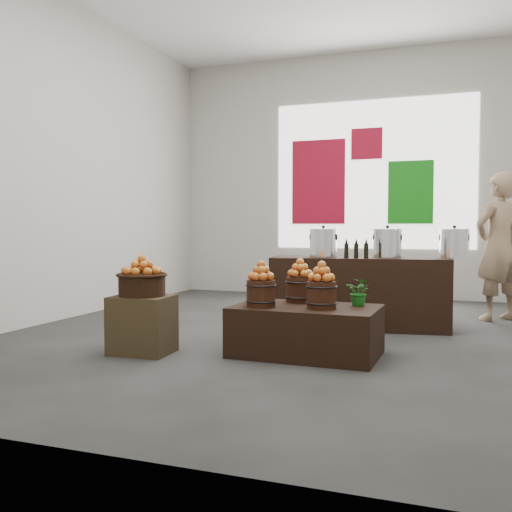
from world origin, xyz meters
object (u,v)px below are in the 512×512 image
(wicker_basket, at_px, (142,285))
(stock_pot_right, at_px, (454,244))
(crate, at_px, (142,325))
(counter, at_px, (359,293))
(shopper, at_px, (498,247))
(stock_pot_center, at_px, (387,244))
(display_table, at_px, (306,331))
(stock_pot_left, at_px, (323,244))

(wicker_basket, xyz_separation_m, stock_pot_right, (2.65, 2.14, 0.34))
(crate, height_order, counter, counter)
(wicker_basket, xyz_separation_m, shopper, (3.16, 3.08, 0.29))
(counter, distance_m, stock_pot_center, 0.64)
(wicker_basket, distance_m, shopper, 4.42)
(display_table, distance_m, shopper, 3.24)
(wicker_basket, bearing_deg, display_table, 16.76)
(crate, relative_size, stock_pot_center, 1.73)
(stock_pot_left, distance_m, stock_pot_center, 0.72)
(stock_pot_right, bearing_deg, stock_pot_left, -171.08)
(counter, xyz_separation_m, stock_pot_left, (-0.40, -0.06, 0.56))
(stock_pot_left, bearing_deg, stock_pot_center, 8.92)
(crate, relative_size, display_table, 0.41)
(stock_pot_center, bearing_deg, wicker_basket, -133.74)
(wicker_basket, bearing_deg, stock_pot_left, 57.27)
(counter, relative_size, shopper, 1.08)
(display_table, distance_m, counter, 1.58)
(crate, relative_size, stock_pot_left, 1.73)
(stock_pot_left, relative_size, stock_pot_right, 1.00)
(counter, bearing_deg, stock_pot_right, -0.00)
(stock_pot_center, bearing_deg, stock_pot_right, 8.92)
(stock_pot_left, xyz_separation_m, stock_pot_right, (1.42, 0.22, 0.00))
(stock_pot_center, bearing_deg, counter, -171.08)
(counter, height_order, stock_pot_center, stock_pot_center)
(shopper, bearing_deg, stock_pot_right, 20.15)
(crate, height_order, stock_pot_center, stock_pot_center)
(counter, distance_m, shopper, 1.94)
(crate, relative_size, stock_pot_right, 1.73)
(wicker_basket, bearing_deg, stock_pot_center, 46.26)
(wicker_basket, bearing_deg, counter, 50.52)
(crate, bearing_deg, stock_pot_left, 57.27)
(display_table, bearing_deg, stock_pot_center, 73.42)
(counter, xyz_separation_m, stock_pot_center, (0.31, 0.05, 0.56))
(wicker_basket, height_order, stock_pot_right, stock_pot_right)
(stock_pot_left, distance_m, stock_pot_right, 1.44)
(wicker_basket, height_order, stock_pot_left, stock_pot_left)
(stock_pot_left, bearing_deg, crate, -122.73)
(counter, height_order, stock_pot_right, stock_pot_right)
(stock_pot_right, bearing_deg, shopper, 61.84)
(stock_pot_center, height_order, stock_pot_right, same)
(crate, xyz_separation_m, shopper, (3.16, 3.08, 0.65))
(stock_pot_right, bearing_deg, counter, -171.08)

